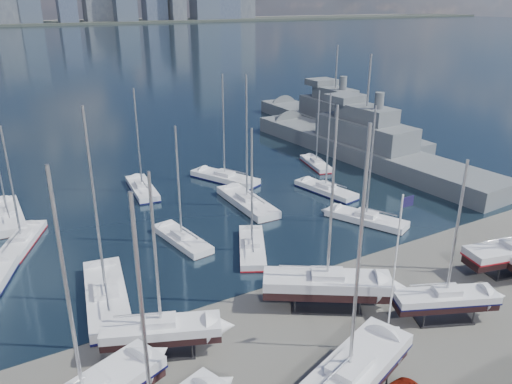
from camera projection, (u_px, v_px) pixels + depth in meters
ground at (358, 340)px, 38.31m from camera, size 1400.00×1400.00×0.00m
water at (2, 45)px, 288.62m from camera, size 1400.00×600.00×0.40m
sailboat_cradle_2 at (162, 330)px, 36.21m from camera, size 8.87×5.49×14.18m
sailboat_cradle_3 at (349, 379)px, 31.25m from camera, size 12.03×6.94×18.56m
sailboat_cradle_4 at (327, 284)px, 41.76m from camera, size 10.54×8.31×17.27m
sailboat_cradle_5 at (445, 299)px, 40.05m from camera, size 8.58×5.49×13.68m
sailboat_moored_1 at (22, 242)px, 53.06m from camera, size 6.18×9.29×13.56m
sailboat_moored_2 at (8, 217)px, 59.11m from camera, size 3.15×11.04×16.65m
sailboat_moored_3 at (107, 299)px, 43.02m from camera, size 5.40×12.37×17.89m
sailboat_moored_4 at (182, 240)px, 53.56m from camera, size 3.77×9.15×13.42m
sailboat_moored_5 at (142, 190)px, 67.75m from camera, size 3.73×10.03×14.65m
sailboat_moored_6 at (252, 248)px, 51.76m from camera, size 6.51×9.30×13.68m
sailboat_moored_7 at (247, 204)px, 63.06m from camera, size 3.37×11.41×17.16m
sailboat_moored_8 at (225, 179)px, 71.76m from camera, size 7.22×10.90×15.91m
sailboat_moored_9 at (366, 220)px, 58.39m from camera, size 6.45×9.82×14.46m
sailboat_moored_10 at (326, 191)px, 67.39m from camera, size 4.36×9.75×14.08m
sailboat_moored_11 at (316, 164)px, 78.14m from camera, size 4.18×8.59×12.38m
naval_ship_east at (363, 149)px, 81.43m from camera, size 10.57×49.73×18.44m
naval_ship_west at (333, 123)px, 98.70m from camera, size 8.83×46.15×18.13m
flagpole at (396, 264)px, 34.74m from camera, size 1.10×0.12×12.45m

